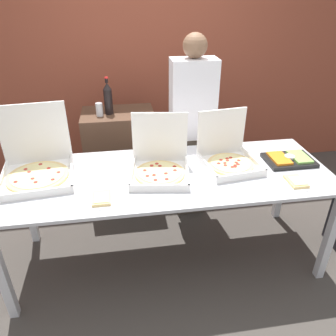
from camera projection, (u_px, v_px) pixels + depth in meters
The scene contains 13 objects.
ground_plane at pixel (168, 256), 2.87m from camera, with size 16.00×16.00×0.00m, color #423D38.
brick_wall_behind at pixel (145, 54), 3.64m from camera, with size 10.00×0.06×2.80m.
buffet_table at pixel (168, 183), 2.50m from camera, with size 2.46×0.90×0.84m.
pizza_box_near_right at pixel (160, 164), 2.43m from camera, with size 0.48×0.49×0.42m.
pizza_box_far_left at pixel (228, 156), 2.54m from camera, with size 0.45×0.46×0.40m.
pizza_box_near_left at pixel (37, 165), 2.39m from camera, with size 0.55×0.56×0.49m.
paper_plate_front_center at pixel (296, 182), 2.33m from camera, with size 0.23×0.23×0.03m.
paper_plate_front_right at pixel (102, 199), 2.15m from camera, with size 0.23×0.23×0.03m.
veggie_tray at pixel (289, 159), 2.61m from camera, with size 0.38×0.27×0.05m.
sideboard_podium at pixel (121, 157), 3.42m from camera, with size 0.70×0.48×0.99m.
soda_bottle at pixel (108, 98), 3.07m from camera, with size 0.08×0.08×0.35m.
soda_can_silver at pixel (99, 109), 3.07m from camera, with size 0.07×0.07×0.12m.
person_guest_plaid at pixel (192, 128), 3.03m from camera, with size 0.40×0.22×1.74m.
Camera 1 is at (-0.32, -2.09, 2.09)m, focal length 35.00 mm.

